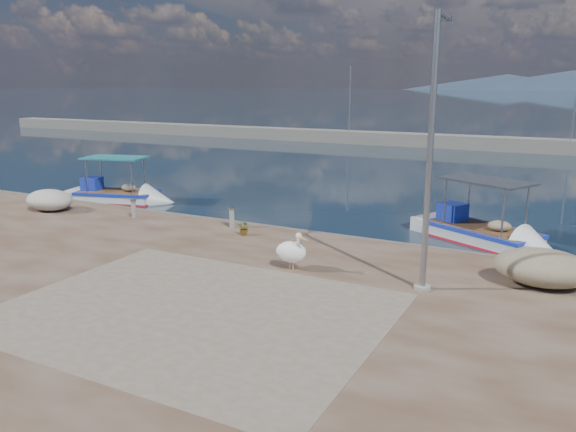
{
  "coord_description": "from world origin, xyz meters",
  "views": [
    {
      "loc": [
        8.8,
        -13.05,
        5.78
      ],
      "look_at": [
        0.0,
        3.8,
        1.3
      ],
      "focal_mm": 35.0,
      "sensor_mm": 36.0,
      "label": 1
    }
  ],
  "objects_px": {
    "boat_left": "(117,197)",
    "lamp_post": "(430,165)",
    "boat_right": "(481,236)",
    "pelican": "(292,251)",
    "bollard_near": "(232,217)"
  },
  "relations": [
    {
      "from": "pelican",
      "to": "bollard_near",
      "type": "height_order",
      "value": "pelican"
    },
    {
      "from": "boat_left",
      "to": "pelican",
      "type": "distance_m",
      "value": 15.02
    },
    {
      "from": "boat_left",
      "to": "bollard_near",
      "type": "xyz_separation_m",
      "value": [
        9.13,
        -3.35,
        0.71
      ]
    },
    {
      "from": "boat_left",
      "to": "pelican",
      "type": "height_order",
      "value": "boat_left"
    },
    {
      "from": "boat_right",
      "to": "bollard_near",
      "type": "height_order",
      "value": "boat_right"
    },
    {
      "from": "bollard_near",
      "to": "lamp_post",
      "type": "bearing_deg",
      "value": -21.52
    },
    {
      "from": "boat_right",
      "to": "pelican",
      "type": "height_order",
      "value": "boat_right"
    },
    {
      "from": "pelican",
      "to": "bollard_near",
      "type": "distance_m",
      "value": 5.45
    },
    {
      "from": "boat_left",
      "to": "lamp_post",
      "type": "xyz_separation_m",
      "value": [
        17.19,
        -6.53,
        3.59
      ]
    },
    {
      "from": "pelican",
      "to": "lamp_post",
      "type": "height_order",
      "value": "lamp_post"
    },
    {
      "from": "boat_right",
      "to": "lamp_post",
      "type": "xyz_separation_m",
      "value": [
        -0.34,
        -7.32,
        3.58
      ]
    },
    {
      "from": "lamp_post",
      "to": "bollard_near",
      "type": "distance_m",
      "value": 9.13
    },
    {
      "from": "boat_right",
      "to": "lamp_post",
      "type": "distance_m",
      "value": 8.16
    },
    {
      "from": "boat_left",
      "to": "lamp_post",
      "type": "relative_size",
      "value": 0.82
    },
    {
      "from": "boat_left",
      "to": "boat_right",
      "type": "relative_size",
      "value": 0.97
    }
  ]
}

